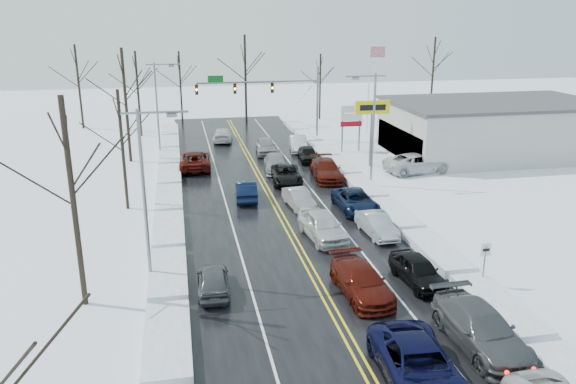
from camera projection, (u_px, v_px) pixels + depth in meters
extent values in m
plane|color=white|center=(294.00, 239.00, 34.75)|extent=(160.00, 160.00, 0.00)
cube|color=black|center=(287.00, 228.00, 36.62)|extent=(14.00, 84.00, 0.01)
cube|color=white|center=(169.00, 236.00, 35.20)|extent=(1.95, 72.00, 0.51)
cube|color=white|center=(397.00, 220.00, 38.03)|extent=(1.95, 72.00, 0.51)
cylinder|color=slate|center=(317.00, 104.00, 61.31)|extent=(0.24, 0.24, 8.00)
cylinder|color=slate|center=(258.00, 82.00, 59.34)|extent=(13.00, 0.18, 0.18)
cylinder|color=slate|center=(307.00, 91.00, 60.66)|extent=(2.33, 0.10, 2.33)
cube|color=#0C591E|center=(215.00, 79.00, 58.39)|extent=(1.60, 0.08, 0.70)
cube|color=black|center=(272.00, 88.00, 59.82)|extent=(0.32, 0.25, 1.05)
sphere|color=#3F0705|center=(273.00, 85.00, 59.58)|extent=(0.20, 0.20, 0.20)
sphere|color=orange|center=(273.00, 88.00, 59.67)|extent=(0.22, 0.22, 0.22)
sphere|color=black|center=(273.00, 91.00, 59.76)|extent=(0.20, 0.20, 0.20)
cube|color=black|center=(235.00, 89.00, 59.08)|extent=(0.32, 0.25, 1.05)
sphere|color=#3F0705|center=(235.00, 86.00, 58.83)|extent=(0.20, 0.20, 0.20)
sphere|color=orange|center=(235.00, 89.00, 58.93)|extent=(0.22, 0.22, 0.22)
sphere|color=black|center=(235.00, 92.00, 59.02)|extent=(0.20, 0.20, 0.20)
cube|color=black|center=(197.00, 90.00, 58.33)|extent=(0.32, 0.25, 1.05)
sphere|color=#3F0705|center=(196.00, 87.00, 58.09)|extent=(0.20, 0.20, 0.20)
sphere|color=orange|center=(197.00, 90.00, 58.18)|extent=(0.22, 0.22, 0.22)
sphere|color=black|center=(197.00, 93.00, 58.27)|extent=(0.20, 0.20, 0.20)
cylinder|color=slate|center=(371.00, 136.00, 50.82)|extent=(0.20, 0.20, 5.60)
cube|color=yellow|center=(372.00, 107.00, 50.04)|extent=(3.20, 0.30, 1.20)
cube|color=black|center=(373.00, 108.00, 49.88)|extent=(2.40, 0.04, 0.50)
cylinder|color=slate|center=(342.00, 132.00, 56.51)|extent=(0.16, 0.16, 4.00)
cylinder|color=slate|center=(359.00, 131.00, 56.84)|extent=(0.16, 0.16, 4.00)
cube|color=white|center=(352.00, 109.00, 55.98)|extent=(2.20, 0.22, 0.70)
cube|color=white|center=(351.00, 117.00, 56.22)|extent=(2.20, 0.22, 0.70)
cube|color=maroon|center=(351.00, 124.00, 56.43)|extent=(2.20, 0.22, 0.50)
cylinder|color=slate|center=(484.00, 266.00, 28.46)|extent=(0.08, 0.08, 2.20)
cube|color=white|center=(486.00, 250.00, 28.19)|extent=(0.55, 0.05, 0.70)
cube|color=black|center=(486.00, 250.00, 28.16)|extent=(0.35, 0.02, 0.15)
cylinder|color=silver|center=(368.00, 91.00, 64.09)|extent=(0.14, 0.14, 10.00)
cube|color=#B4B4AF|center=(494.00, 129.00, 55.30)|extent=(20.00, 12.00, 5.00)
cube|color=#262628|center=(399.00, 143.00, 53.72)|extent=(0.10, 11.00, 2.80)
cube|color=#3F3F42|center=(497.00, 102.00, 54.50)|extent=(20.40, 12.40, 0.30)
cylinder|color=slate|center=(373.00, 131.00, 44.33)|extent=(0.18, 0.18, 9.00)
cylinder|color=slate|center=(366.00, 76.00, 42.88)|extent=(3.20, 0.12, 0.12)
cube|color=slate|center=(356.00, 78.00, 42.78)|extent=(0.50, 0.25, 0.18)
cylinder|color=slate|center=(144.00, 198.00, 28.07)|extent=(0.18, 0.18, 9.00)
cylinder|color=slate|center=(155.00, 112.00, 26.92)|extent=(3.20, 0.12, 0.12)
cube|color=slate|center=(172.00, 115.00, 27.12)|extent=(0.50, 0.25, 0.18)
cylinder|color=slate|center=(157.00, 110.00, 54.25)|extent=(0.18, 0.18, 9.00)
cylinder|color=slate|center=(163.00, 64.00, 53.10)|extent=(3.20, 0.12, 0.12)
cube|color=slate|center=(171.00, 66.00, 53.30)|extent=(0.50, 0.25, 0.18)
cylinder|color=#2D231C|center=(74.00, 205.00, 25.49)|extent=(0.27, 0.27, 10.00)
cylinder|color=#2D231C|center=(123.00, 151.00, 38.99)|extent=(0.23, 0.23, 8.50)
cylinder|color=#2D231C|center=(126.00, 106.00, 51.65)|extent=(0.28, 0.28, 10.50)
cylinder|color=#2D231C|center=(138.00, 94.00, 63.10)|extent=(0.25, 0.25, 9.50)
cylinder|color=#2D231C|center=(79.00, 87.00, 67.29)|extent=(0.27, 0.27, 10.00)
cylinder|color=#2D231C|center=(181.00, 88.00, 70.61)|extent=(0.24, 0.24, 9.00)
cylinder|color=#2D231C|center=(246.00, 80.00, 69.93)|extent=(0.29, 0.29, 11.00)
cylinder|color=#2D231C|center=(320.00, 87.00, 73.57)|extent=(0.23, 0.23, 8.50)
cylinder|color=#2D231C|center=(433.00, 76.00, 76.72)|extent=(0.28, 0.28, 10.50)
imported|color=#4D100A|center=(361.00, 294.00, 27.89)|extent=(2.33, 5.18, 1.48)
imported|color=silver|center=(322.00, 238.00, 34.88)|extent=(2.53, 5.15, 1.69)
imported|color=#929499|center=(299.00, 207.00, 40.48)|extent=(1.85, 4.19, 1.34)
imported|color=black|center=(286.00, 183.00, 46.49)|extent=(2.75, 5.21, 1.40)
imported|color=gray|center=(276.00, 171.00, 49.96)|extent=(2.57, 5.17, 1.44)
imported|color=gray|center=(266.00, 154.00, 56.07)|extent=(2.31, 4.94, 1.64)
imported|color=#45484B|center=(479.00, 346.00, 23.54)|extent=(2.47, 5.76, 1.65)
imported|color=black|center=(417.00, 283.00, 29.07)|extent=(2.00, 4.35, 1.44)
imported|color=#A8AAB0|center=(376.00, 235.00, 35.45)|extent=(1.70, 4.22, 1.36)
imported|color=black|center=(355.00, 211.00, 39.83)|extent=(2.45, 5.20, 1.44)
imported|color=#471009|center=(326.00, 179.00, 47.56)|extent=(2.70, 5.70, 1.61)
imported|color=black|center=(308.00, 161.00, 53.27)|extent=(2.06, 4.29, 1.41)
imported|color=silver|center=(298.00, 151.00, 57.26)|extent=(2.22, 4.80, 1.52)
imported|color=black|center=(246.00, 199.00, 42.30)|extent=(1.85, 4.48, 1.44)
imported|color=#480D09|center=(195.00, 169.00, 50.69)|extent=(2.94, 5.96, 1.63)
imported|color=silver|center=(223.00, 141.00, 61.70)|extent=(2.62, 5.17, 1.44)
imported|color=#45484A|center=(214.00, 292.00, 28.12)|extent=(1.71, 3.97, 1.33)
imported|color=silver|center=(417.00, 172.00, 49.54)|extent=(6.35, 3.50, 1.68)
imported|color=#3A3C3E|center=(431.00, 160.00, 53.64)|extent=(2.99, 5.89, 1.64)
imported|color=black|center=(392.00, 148.00, 58.35)|extent=(2.40, 5.11, 1.69)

